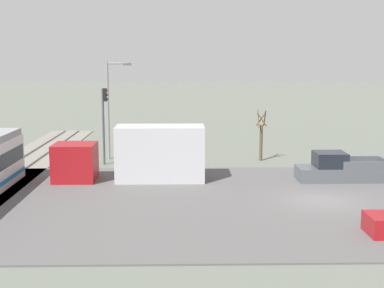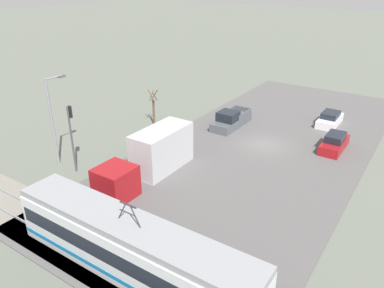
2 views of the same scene
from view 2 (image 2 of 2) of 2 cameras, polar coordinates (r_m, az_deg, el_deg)
The scene contains 11 objects.
ground_plane at distance 36.47m, azimuth 10.87°, elevation -0.19°, with size 320.00×320.00×0.00m, color #60665B.
road_surface at distance 36.45m, azimuth 10.87°, elevation -0.14°, with size 18.21×44.21×0.08m.
rail_bed at distance 22.49m, azimuth -10.64°, elevation -17.63°, with size 59.06×4.40×0.22m.
light_rail_tram at distance 20.97m, azimuth -9.19°, elevation -15.39°, with size 15.12×2.75×4.35m.
box_truck at distance 30.08m, azimuth -6.14°, elevation -1.84°, with size 2.54×9.54×3.50m.
pickup_truck at distance 40.11m, azimuth 5.93°, elevation 3.65°, with size 2.09×5.70×1.83m.
sedan_car_0 at distance 37.01m, azimuth 20.89°, elevation 0.15°, with size 1.74×4.40×1.54m.
sedan_car_1 at distance 43.09m, azimuth 20.27°, elevation 3.56°, with size 1.87×4.36×1.41m.
traffic_light_pole at distance 31.21m, azimuth -17.92°, elevation 1.97°, with size 0.28×0.47×5.65m.
street_tree at distance 40.43m, azimuth -5.87°, elevation 5.36°, with size 0.95×0.79×3.94m.
street_lamp_near_crossing at distance 32.81m, azimuth -20.38°, elevation 4.12°, with size 0.36×1.95×7.55m.
Camera 2 is at (-12.37, 30.85, 15.00)m, focal length 35.00 mm.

